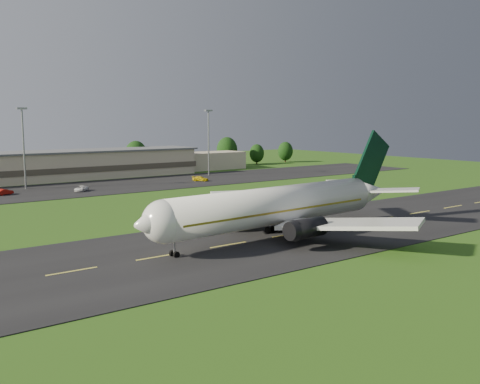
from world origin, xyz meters
TOP-DOWN VIEW (x-y plane):
  - ground at (0.00, 0.00)m, footprint 360.00×360.00m
  - taxiway at (0.00, 0.00)m, footprint 220.00×30.00m
  - apron at (0.00, 72.00)m, footprint 260.00×30.00m
  - airliner at (20.10, 0.06)m, footprint 51.30×42.09m
  - terminal at (6.40, 96.18)m, footprint 145.00×16.00m
  - light_mast_centre at (5.00, 80.00)m, footprint 2.40×1.20m
  - light_mast_east at (60.00, 80.00)m, footprint 2.40×1.20m
  - tree_line at (35.77, 105.97)m, footprint 195.29×9.60m
  - service_vehicle_b at (-2.05, 71.34)m, footprint 4.39×3.28m
  - service_vehicle_c at (14.56, 67.08)m, footprint 4.72×4.83m
  - service_vehicle_d at (49.39, 68.12)m, footprint 4.42×4.74m

SIDE VIEW (x-z plane):
  - ground at x=0.00m, z-range 0.00..0.00m
  - taxiway at x=0.00m, z-range 0.00..0.10m
  - apron at x=0.00m, z-range 0.00..0.10m
  - service_vehicle_c at x=14.56m, z-range 0.10..1.39m
  - service_vehicle_d at x=49.39m, z-range 0.10..1.44m
  - service_vehicle_b at x=-2.05m, z-range 0.10..1.48m
  - terminal at x=6.40m, z-range -0.21..8.19m
  - airliner at x=20.10m, z-range -3.13..12.45m
  - tree_line at x=35.77m, z-range -0.37..10.43m
  - light_mast_centre at x=5.00m, z-range 2.56..22.91m
  - light_mast_east at x=60.00m, z-range 2.56..22.91m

